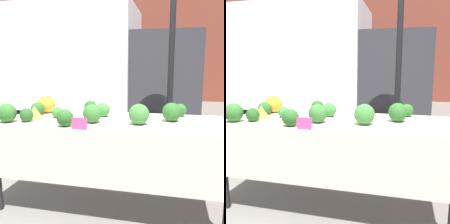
# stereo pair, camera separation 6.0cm
# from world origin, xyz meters

# --- Properties ---
(ground_plane) EXTENTS (40.00, 40.00, 0.00)m
(ground_plane) POSITION_xyz_m (0.00, 0.00, 0.00)
(ground_plane) COLOR slate
(building_facade) EXTENTS (16.00, 0.60, 6.81)m
(building_facade) POSITION_xyz_m (0.00, 8.68, 3.41)
(building_facade) COLOR brown
(building_facade) RESTS_ON ground_plane
(tent_pole) EXTENTS (0.07, 0.07, 2.59)m
(tent_pole) POSITION_xyz_m (0.53, 0.75, 1.29)
(tent_pole) COLOR black
(tent_pole) RESTS_ON ground_plane
(parked_truck) EXTENTS (5.14, 2.16, 2.77)m
(parked_truck) POSITION_xyz_m (-1.62, 3.98, 1.47)
(parked_truck) COLOR white
(parked_truck) RESTS_ON ground_plane
(market_table) EXTENTS (2.15, 0.92, 0.85)m
(market_table) POSITION_xyz_m (0.00, -0.07, 0.75)
(market_table) COLOR beige
(market_table) RESTS_ON ground_plane
(orange_cauliflower) EXTENTS (0.20, 0.20, 0.20)m
(orange_cauliflower) POSITION_xyz_m (-0.81, 0.22, 0.94)
(orange_cauliflower) COLOR orange
(orange_cauliflower) RESTS_ON market_table
(romanesco_head) EXTENTS (0.16, 0.16, 0.13)m
(romanesco_head) POSITION_xyz_m (-0.77, -0.10, 0.91)
(romanesco_head) COLOR #93B238
(romanesco_head) RESTS_ON market_table
(broccoli_head_0) EXTENTS (0.19, 0.19, 0.19)m
(broccoli_head_0) POSITION_xyz_m (0.28, -0.14, 0.94)
(broccoli_head_0) COLOR #387533
(broccoli_head_0) RESTS_ON market_table
(broccoli_head_1) EXTENTS (0.18, 0.18, 0.18)m
(broccoli_head_1) POSITION_xyz_m (-0.93, -0.32, 0.93)
(broccoli_head_1) COLOR #2D6628
(broccoli_head_1) RESTS_ON market_table
(broccoli_head_2) EXTENTS (0.13, 0.13, 0.13)m
(broccoli_head_2) POSITION_xyz_m (0.65, 0.35, 0.91)
(broccoli_head_2) COLOR #285B23
(broccoli_head_2) RESTS_ON market_table
(broccoli_head_3) EXTENTS (0.13, 0.13, 0.13)m
(broccoli_head_3) POSITION_xyz_m (-0.77, -0.26, 0.91)
(broccoli_head_3) COLOR #23511E
(broccoli_head_3) RESTS_ON market_table
(broccoli_head_4) EXTENTS (0.17, 0.17, 0.17)m
(broccoli_head_4) POSITION_xyz_m (-0.15, -0.16, 0.93)
(broccoli_head_4) COLOR #336B2D
(broccoli_head_4) RESTS_ON market_table
(broccoli_head_5) EXTENTS (0.14, 0.14, 0.14)m
(broccoli_head_5) POSITION_xyz_m (-0.83, 0.07, 0.92)
(broccoli_head_5) COLOR #285B23
(broccoli_head_5) RESTS_ON market_table
(broccoli_head_6) EXTENTS (0.15, 0.15, 0.15)m
(broccoli_head_6) POSITION_xyz_m (-0.33, -0.36, 0.92)
(broccoli_head_6) COLOR #285B23
(broccoli_head_6) RESTS_ON market_table
(broccoli_head_7) EXTENTS (0.15, 0.15, 0.15)m
(broccoli_head_7) POSITION_xyz_m (-0.13, 0.15, 0.92)
(broccoli_head_7) COLOR #387533
(broccoli_head_7) RESTS_ON market_table
(broccoli_head_8) EXTENTS (0.14, 0.14, 0.14)m
(broccoli_head_8) POSITION_xyz_m (-0.33, 0.34, 0.92)
(broccoli_head_8) COLOR #23511E
(broccoli_head_8) RESTS_ON market_table
(broccoli_head_9) EXTENTS (0.11, 0.11, 0.11)m
(broccoli_head_9) POSITION_xyz_m (-0.58, -0.01, 0.90)
(broccoli_head_9) COLOR #387533
(broccoli_head_9) RESTS_ON market_table
(broccoli_head_10) EXTENTS (0.18, 0.18, 0.18)m
(broccoli_head_10) POSITION_xyz_m (0.56, 0.07, 0.94)
(broccoli_head_10) COLOR #285B23
(broccoli_head_10) RESTS_ON market_table
(price_sign) EXTENTS (0.13, 0.01, 0.10)m
(price_sign) POSITION_xyz_m (-0.17, -0.45, 0.90)
(price_sign) COLOR #EF4793
(price_sign) RESTS_ON market_table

